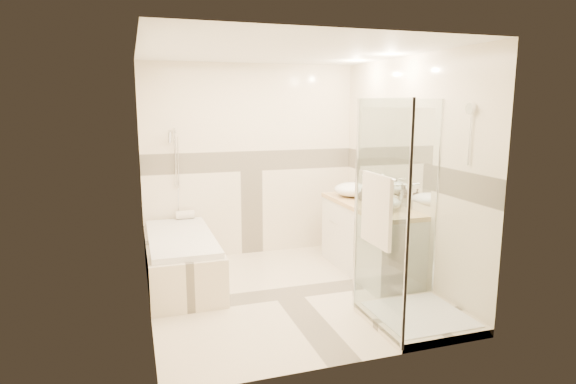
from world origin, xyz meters
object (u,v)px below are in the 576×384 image
object	(u,v)px
amenity_bottle_a	(374,199)
amenity_bottle_b	(362,194)
bathtub	(181,257)
shower_enclosure	(406,269)
vanity	(369,238)
vessel_sink_far	(383,203)
vessel_sink_near	(352,189)

from	to	relation	value
amenity_bottle_a	amenity_bottle_b	world-z (taller)	amenity_bottle_a
bathtub	shower_enclosure	bearing A→B (deg)	-41.10
vanity	shower_enclosure	size ratio (longest dim) A/B	0.79
vanity	amenity_bottle_b	xyz separation A→B (m)	(-0.02, 0.16, 0.50)
vessel_sink_far	amenity_bottle_a	size ratio (longest dim) A/B	2.36
vessel_sink_near	amenity_bottle_a	bearing A→B (deg)	-90.00
vessel_sink_near	vanity	bearing A→B (deg)	-87.49
vessel_sink_near	amenity_bottle_b	xyz separation A→B (m)	(0.00, -0.29, -0.01)
shower_enclosure	vessel_sink_near	world-z (taller)	shower_enclosure
vanity	shower_enclosure	bearing A→B (deg)	-102.97
vessel_sink_near	shower_enclosure	bearing A→B (deg)	-98.98
bathtub	vessel_sink_far	bearing A→B (deg)	-18.04
vessel_sink_far	vanity	bearing A→B (deg)	86.67
vanity	amenity_bottle_a	size ratio (longest dim) A/B	10.22
shower_enclosure	vessel_sink_far	xyz separation A→B (m)	(0.27, 0.93, 0.42)
vanity	vessel_sink_far	xyz separation A→B (m)	(-0.02, -0.34, 0.50)
shower_enclosure	vessel_sink_far	distance (m)	1.05
vanity	shower_enclosure	xyz separation A→B (m)	(-0.29, -1.27, 0.08)
bathtub	shower_enclosure	xyz separation A→B (m)	(1.86, -1.62, 0.20)
vanity	vessel_sink_near	bearing A→B (deg)	92.51
amenity_bottle_b	vanity	bearing A→B (deg)	-83.03
bathtub	vanity	xyz separation A→B (m)	(2.15, -0.35, 0.12)
vessel_sink_far	amenity_bottle_b	distance (m)	0.51
vanity	shower_enclosure	distance (m)	1.31
vanity	vessel_sink_near	distance (m)	0.68
vessel_sink_near	vessel_sink_far	bearing A→B (deg)	-90.00
bathtub	vessel_sink_far	distance (m)	2.32
vessel_sink_near	bathtub	bearing A→B (deg)	-177.16
shower_enclosure	vessel_sink_near	bearing A→B (deg)	81.02
vessel_sink_far	amenity_bottle_a	distance (m)	0.22
vessel_sink_far	amenity_bottle_a	world-z (taller)	amenity_bottle_a
vanity	amenity_bottle_b	distance (m)	0.53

